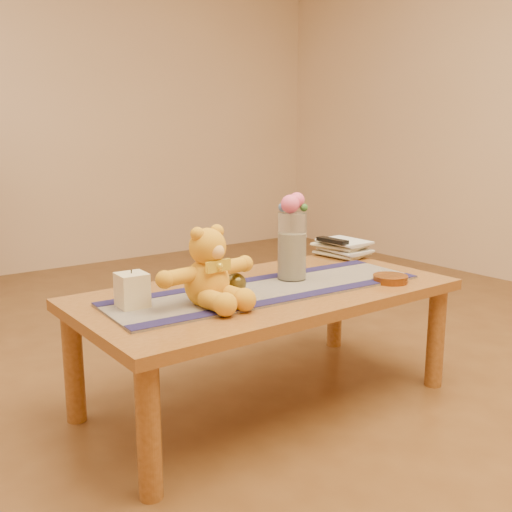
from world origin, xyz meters
TOP-DOWN VIEW (x-y plane):
  - floor at (0.00, 0.00)m, footprint 5.50×5.50m
  - wall_back at (0.00, 2.75)m, footprint 5.50×0.00m
  - coffee_table_top at (0.00, 0.00)m, footprint 1.40×0.70m
  - table_leg_fl at (-0.64, -0.29)m, footprint 0.07×0.07m
  - table_leg_fr at (0.64, -0.29)m, footprint 0.07×0.07m
  - table_leg_bl at (-0.64, 0.29)m, footprint 0.07×0.07m
  - table_leg_br at (0.64, 0.29)m, footprint 0.07×0.07m
  - persian_runner at (-0.01, -0.03)m, footprint 1.22×0.42m
  - runner_border_near at (-0.02, -0.17)m, footprint 1.20×0.13m
  - runner_border_far at (-0.01, 0.12)m, footprint 1.20×0.13m
  - teddy_bear at (-0.29, -0.05)m, footprint 0.39×0.33m
  - pillar_candle at (-0.51, 0.07)m, footprint 0.10×0.10m
  - candle_wick at (-0.51, 0.07)m, footprint 0.00×0.00m
  - glass_vase at (0.15, 0.03)m, footprint 0.11×0.11m
  - potpourri_fill at (0.15, 0.03)m, footprint 0.09×0.09m
  - rose_left at (0.13, 0.02)m, footprint 0.07×0.07m
  - rose_right at (0.17, 0.04)m, footprint 0.06×0.06m
  - blue_flower_back at (0.16, 0.07)m, footprint 0.04×0.04m
  - blue_flower_side at (0.12, 0.05)m, footprint 0.04×0.04m
  - leaf_sprig at (0.19, 0.01)m, footprint 0.03×0.03m
  - bronze_ball at (-0.15, -0.01)m, footprint 0.09×0.09m
  - book_bottom at (0.56, 0.24)m, footprint 0.19×0.24m
  - book_lower at (0.56, 0.24)m, footprint 0.17×0.23m
  - book_upper at (0.55, 0.25)m, footprint 0.20×0.25m
  - book_top at (0.56, 0.24)m, footprint 0.17×0.23m
  - tv_remote at (0.56, 0.23)m, footprint 0.05×0.16m
  - amber_dish at (0.44, -0.21)m, footprint 0.17×0.17m

SIDE VIEW (x-z plane):
  - floor at x=0.00m, z-range 0.00..0.00m
  - table_leg_fl at x=-0.64m, z-range 0.00..0.41m
  - table_leg_fr at x=0.64m, z-range 0.00..0.41m
  - table_leg_bl at x=-0.64m, z-range 0.00..0.41m
  - table_leg_br at x=0.64m, z-range 0.00..0.41m
  - coffee_table_top at x=0.00m, z-range 0.41..0.45m
  - persian_runner at x=-0.01m, z-range 0.45..0.46m
  - runner_border_near at x=-0.02m, z-range 0.46..0.46m
  - runner_border_far at x=-0.01m, z-range 0.46..0.46m
  - book_bottom at x=0.56m, z-range 0.45..0.47m
  - amber_dish at x=0.44m, z-range 0.45..0.48m
  - book_lower at x=0.56m, z-range 0.47..0.49m
  - bronze_ball at x=-0.15m, z-range 0.46..0.53m
  - book_upper at x=0.55m, z-range 0.49..0.51m
  - pillar_candle at x=-0.51m, z-range 0.46..0.57m
  - book_top at x=0.56m, z-range 0.51..0.53m
  - tv_remote at x=0.56m, z-range 0.53..0.54m
  - potpourri_fill at x=0.15m, z-range 0.46..0.64m
  - candle_wick at x=-0.51m, z-range 0.57..0.58m
  - teddy_bear at x=-0.29m, z-range 0.46..0.70m
  - glass_vase at x=0.15m, z-range 0.46..0.72m
  - leaf_sprig at x=0.19m, z-range 0.72..0.75m
  - blue_flower_side at x=0.12m, z-range 0.72..0.76m
  - blue_flower_back at x=0.16m, z-range 0.72..0.77m
  - rose_left at x=0.13m, z-range 0.72..0.79m
  - rose_right at x=0.17m, z-range 0.73..0.79m
  - wall_back at x=0.00m, z-range -1.40..4.10m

